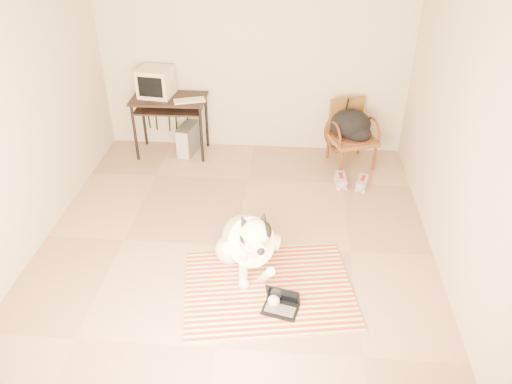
# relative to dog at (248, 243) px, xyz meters

# --- Properties ---
(floor) EXTENTS (4.50, 4.50, 0.00)m
(floor) POSITION_rel_dog_xyz_m (-0.17, 0.36, -0.34)
(floor) COLOR tan
(floor) RESTS_ON ground
(wall_back) EXTENTS (4.50, 0.00, 4.50)m
(wall_back) POSITION_rel_dog_xyz_m (-0.17, 2.61, 1.01)
(wall_back) COLOR beige
(wall_back) RESTS_ON floor
(wall_front) EXTENTS (4.50, 0.00, 4.50)m
(wall_front) POSITION_rel_dog_xyz_m (-0.17, -1.89, 1.01)
(wall_front) COLOR beige
(wall_front) RESTS_ON floor
(wall_left) EXTENTS (0.00, 4.50, 4.50)m
(wall_left) POSITION_rel_dog_xyz_m (-2.17, 0.36, 1.01)
(wall_left) COLOR beige
(wall_left) RESTS_ON floor
(wall_right) EXTENTS (0.00, 4.50, 4.50)m
(wall_right) POSITION_rel_dog_xyz_m (1.83, 0.36, 1.01)
(wall_right) COLOR beige
(wall_right) RESTS_ON floor
(rug) EXTENTS (1.71, 1.41, 0.02)m
(rug) POSITION_rel_dog_xyz_m (0.21, -0.24, -0.33)
(rug) COLOR red
(rug) RESTS_ON floor
(dog) EXTENTS (0.65, 1.07, 0.85)m
(dog) POSITION_rel_dog_xyz_m (0.00, 0.00, 0.00)
(dog) COLOR white
(dog) RESTS_ON rug
(laptop) EXTENTS (0.35, 0.29, 0.21)m
(laptop) POSITION_rel_dog_xyz_m (0.34, -0.49, -0.27)
(laptop) COLOR black
(laptop) RESTS_ON rug
(computer_desk) EXTENTS (0.96, 0.54, 0.80)m
(computer_desk) POSITION_rel_dog_xyz_m (-1.24, 2.30, 0.35)
(computer_desk) COLOR black
(computer_desk) RESTS_ON floor
(crt_monitor) EXTENTS (0.45, 0.43, 0.36)m
(crt_monitor) POSITION_rel_dog_xyz_m (-1.40, 2.38, 0.64)
(crt_monitor) COLOR beige
(crt_monitor) RESTS_ON computer_desk
(desk_keyboard) EXTENTS (0.42, 0.26, 0.03)m
(desk_keyboard) POSITION_rel_dog_xyz_m (-0.95, 2.21, 0.47)
(desk_keyboard) COLOR beige
(desk_keyboard) RESTS_ON computer_desk
(pc_tower) EXTENTS (0.25, 0.45, 0.40)m
(pc_tower) POSITION_rel_dog_xyz_m (-1.03, 2.33, -0.14)
(pc_tower) COLOR #505052
(pc_tower) RESTS_ON floor
(rattan_chair) EXTENTS (0.69, 0.68, 0.82)m
(rattan_chair) POSITION_rel_dog_xyz_m (1.12, 2.24, 0.08)
(rattan_chair) COLOR brown
(rattan_chair) RESTS_ON floor
(backpack) EXTENTS (0.51, 0.43, 0.38)m
(backpack) POSITION_rel_dog_xyz_m (1.11, 2.18, 0.21)
(backpack) COLOR black
(backpack) RESTS_ON rattan_chair
(sneaker_left) EXTENTS (0.14, 0.31, 0.11)m
(sneaker_left) POSITION_rel_dog_xyz_m (0.99, 1.68, -0.29)
(sneaker_left) COLOR white
(sneaker_left) RESTS_ON floor
(sneaker_right) EXTENTS (0.19, 0.31, 0.10)m
(sneaker_right) POSITION_rel_dog_xyz_m (1.25, 1.64, -0.29)
(sneaker_right) COLOR white
(sneaker_right) RESTS_ON floor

